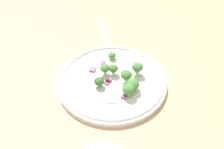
{
  "coord_description": "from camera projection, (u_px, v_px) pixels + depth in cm",
  "views": [
    {
      "loc": [
        28.99,
        -37.15,
        44.71
      ],
      "look_at": [
        1.66,
        -2.71,
        2.7
      ],
      "focal_mm": 43.16,
      "sensor_mm": 36.0,
      "label": 1
    }
  ],
  "objects": [
    {
      "name": "dressing_pool",
      "position": [
        112.0,
        79.0,
        0.62
      ],
      "size": [
        14.67,
        14.67,
        0.2
      ],
      "primitive_type": "cylinder",
      "color": "white",
      "rests_on": "plate"
    },
    {
      "name": "onion_bit_1",
      "position": [
        106.0,
        83.0,
        0.6
      ],
      "size": [
        1.26,
        0.96,
        0.36
      ],
      "primitive_type": "cube",
      "rotation": [
        0.0,
        0.0,
        0.02
      ],
      "color": "#843D75",
      "rests_on": "plate"
    },
    {
      "name": "broccoli_floret_4",
      "position": [
        112.0,
        55.0,
        0.66
      ],
      "size": [
        1.93,
        1.93,
        1.95
      ],
      "color": "#ADD18E",
      "rests_on": "plate"
    },
    {
      "name": "cranberry_1",
      "position": [
        102.0,
        79.0,
        0.61
      ],
      "size": [
        0.73,
        0.73,
        0.73
      ],
      "primitive_type": "sphere",
      "color": "maroon",
      "rests_on": "plate"
    },
    {
      "name": "broccoli_floret_6",
      "position": [
        126.0,
        75.0,
        0.6
      ],
      "size": [
        2.51,
        2.51,
        2.54
      ],
      "color": "#9EC684",
      "rests_on": "plate"
    },
    {
      "name": "broccoli_floret_3",
      "position": [
        113.0,
        68.0,
        0.62
      ],
      "size": [
        2.19,
        2.19,
        2.21
      ],
      "color": "#ADD18E",
      "rests_on": "plate"
    },
    {
      "name": "ground_plane",
      "position": [
        114.0,
        77.0,
        0.66
      ],
      "size": [
        180.0,
        180.0,
        2.0
      ],
      "primitive_type": "cube",
      "color": "tan"
    },
    {
      "name": "broccoli_floret_0",
      "position": [
        105.0,
        68.0,
        0.62
      ],
      "size": [
        2.2,
        2.2,
        2.23
      ],
      "color": "#8EB77A",
      "rests_on": "plate"
    },
    {
      "name": "onion_bit_0",
      "position": [
        92.0,
        69.0,
        0.64
      ],
      "size": [
        1.82,
        1.81,
        0.32
      ],
      "primitive_type": "cube",
      "rotation": [
        0.0,
        0.0,
        0.43
      ],
      "color": "#A35B93",
      "rests_on": "plate"
    },
    {
      "name": "fork",
      "position": [
        107.0,
        42.0,
        0.74
      ],
      "size": [
        15.59,
        13.1,
        0.5
      ],
      "color": "silver",
      "rests_on": "ground_plane"
    },
    {
      "name": "onion_bit_3",
      "position": [
        109.0,
        80.0,
        0.61
      ],
      "size": [
        1.45,
        1.41,
        0.4
      ],
      "primitive_type": "cube",
      "rotation": [
        0.0,
        0.0,
        2.14
      ],
      "color": "#934C84",
      "rests_on": "plate"
    },
    {
      "name": "cranberry_2",
      "position": [
        133.0,
        88.0,
        0.59
      ],
      "size": [
        0.73,
        0.73,
        0.73
      ],
      "primitive_type": "sphere",
      "color": "maroon",
      "rests_on": "plate"
    },
    {
      "name": "broccoli_floret_7",
      "position": [
        138.0,
        67.0,
        0.61
      ],
      "size": [
        2.57,
        2.57,
        2.6
      ],
      "color": "#8EB77A",
      "rests_on": "plate"
    },
    {
      "name": "broccoli_floret_5",
      "position": [
        99.0,
        82.0,
        0.59
      ],
      "size": [
        2.19,
        2.19,
        2.22
      ],
      "color": "#8EB77A",
      "rests_on": "plate"
    },
    {
      "name": "broccoli_floret_2",
      "position": [
        129.0,
        89.0,
        0.57
      ],
      "size": [
        2.76,
        2.76,
        2.79
      ],
      "color": "#9EC684",
      "rests_on": "plate"
    },
    {
      "name": "onion_bit_2",
      "position": [
        102.0,
        64.0,
        0.65
      ],
      "size": [
        0.88,
        1.39,
        0.4
      ],
      "primitive_type": "cube",
      "rotation": [
        0.0,
        0.0,
        0.02
      ],
      "color": "#934C84",
      "rests_on": "plate"
    },
    {
      "name": "broccoli_floret_1",
      "position": [
        133.0,
        84.0,
        0.58
      ],
      "size": [
        2.9,
        2.9,
        2.94
      ],
      "color": "#8EB77A",
      "rests_on": "plate"
    },
    {
      "name": "onion_bit_4",
      "position": [
        124.0,
        96.0,
        0.57
      ],
      "size": [
        1.15,
        1.27,
        0.5
      ],
      "primitive_type": "cube",
      "rotation": [
        0.0,
        0.0,
        0.19
      ],
      "color": "#934C84",
      "rests_on": "plate"
    },
    {
      "name": "plate",
      "position": [
        112.0,
        80.0,
        0.62
      ],
      "size": [
        25.3,
        25.3,
        1.7
      ],
      "color": "white",
      "rests_on": "ground_plane"
    },
    {
      "name": "cranberry_0",
      "position": [
        108.0,
        80.0,
        0.61
      ],
      "size": [
        0.89,
        0.89,
        0.89
      ],
      "primitive_type": "sphere",
      "color": "maroon",
      "rests_on": "plate"
    }
  ]
}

